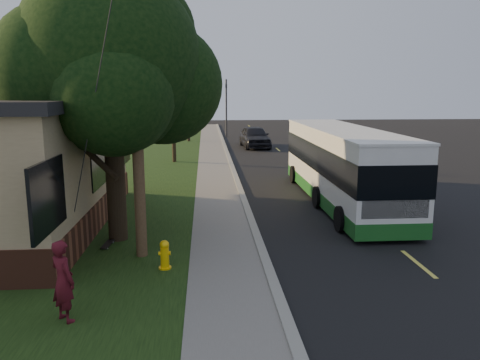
% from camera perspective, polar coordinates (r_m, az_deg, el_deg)
% --- Properties ---
extents(ground, '(120.00, 120.00, 0.00)m').
position_cam_1_polar(ground, '(12.23, 3.33, -10.68)').
color(ground, black).
rests_on(ground, ground).
extents(road, '(8.00, 80.00, 0.01)m').
position_cam_1_polar(road, '(22.43, 10.14, -0.80)').
color(road, black).
rests_on(road, ground).
extents(curb, '(0.25, 80.00, 0.12)m').
position_cam_1_polar(curb, '(21.78, -0.11, -0.83)').
color(curb, gray).
rests_on(curb, ground).
extents(sidewalk, '(2.00, 80.00, 0.08)m').
position_cam_1_polar(sidewalk, '(21.74, -2.74, -0.92)').
color(sidewalk, slate).
rests_on(sidewalk, ground).
extents(grass_verge, '(5.00, 80.00, 0.07)m').
position_cam_1_polar(grass_verge, '(21.93, -11.92, -1.06)').
color(grass_verge, black).
rests_on(grass_verge, ground).
extents(fire_hydrant, '(0.32, 0.32, 0.74)m').
position_cam_1_polar(fire_hydrant, '(12.03, -9.18, -8.98)').
color(fire_hydrant, yellow).
rests_on(fire_hydrant, grass_verge).
extents(utility_pole, '(2.86, 3.21, 9.07)m').
position_cam_1_polar(utility_pole, '(12.39, -12.70, 11.28)').
color(utility_pole, '#473321').
rests_on(utility_pole, ground).
extents(leafy_tree, '(6.30, 6.00, 7.80)m').
position_cam_1_polar(leafy_tree, '(14.18, -15.36, 13.25)').
color(leafy_tree, black).
rests_on(leafy_tree, grass_verge).
extents(bare_tree_near, '(1.38, 1.21, 4.31)m').
position_cam_1_polar(bare_tree_near, '(29.43, -8.10, 6.24)').
color(bare_tree_near, black).
rests_on(bare_tree_near, grass_verge).
extents(bare_tree_far, '(1.38, 1.21, 4.03)m').
position_cam_1_polar(bare_tree_far, '(41.37, -6.31, 7.40)').
color(bare_tree_far, black).
rests_on(bare_tree_far, grass_verge).
extents(traffic_signal, '(0.18, 0.22, 5.50)m').
position_cam_1_polar(traffic_signal, '(45.34, -1.68, 9.23)').
color(traffic_signal, '#2D2D30').
rests_on(traffic_signal, ground).
extents(transit_bus, '(2.56, 11.10, 3.01)m').
position_cam_1_polar(transit_bus, '(19.25, 12.27, 2.02)').
color(transit_bus, silver).
rests_on(transit_bus, ground).
extents(skateboarder, '(0.70, 0.69, 1.63)m').
position_cam_1_polar(skateboarder, '(9.81, -20.76, -11.42)').
color(skateboarder, '#480E17').
rests_on(skateboarder, grass_verge).
extents(skateboard_main, '(0.27, 0.80, 0.07)m').
position_cam_1_polar(skateboard_main, '(14.13, -15.84, -7.53)').
color(skateboard_main, black).
rests_on(skateboard_main, grass_verge).
extents(distant_car, '(2.34, 5.15, 1.72)m').
position_cam_1_polar(distant_car, '(37.24, 1.79, 5.31)').
color(distant_car, black).
rests_on(distant_car, ground).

